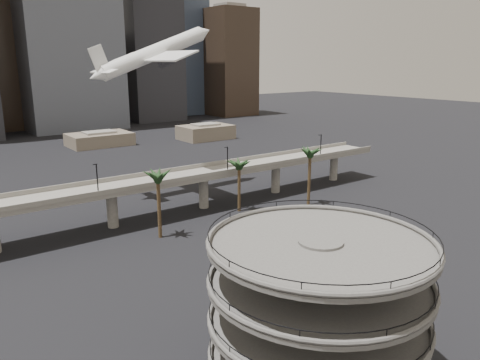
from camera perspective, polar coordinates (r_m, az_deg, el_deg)
ground at (r=64.55m, az=14.82°, el=-17.00°), size 700.00×700.00×0.00m
parking_ramp at (r=48.75m, az=9.49°, el=-14.32°), size 22.20×22.20×17.35m
overpass at (r=101.98m, az=-9.71°, el=-0.51°), size 130.00×9.30×14.70m
palm_trees at (r=99.68m, az=0.13°, el=1.77°), size 42.40×10.40×14.00m
low_buildings at (r=185.23m, az=-20.28°, el=4.02°), size 135.00×27.50×6.80m
skyline at (r=257.70m, az=-24.50°, el=16.73°), size 269.00×86.00×135.33m
airborne_jet at (r=118.39m, az=-10.45°, el=14.94°), size 34.56×30.97×15.02m
car_a at (r=77.17m, az=7.97°, el=-10.57°), size 4.79×2.82×1.53m
car_b at (r=90.54m, az=10.04°, el=-6.89°), size 4.20×2.11×1.32m
car_c at (r=88.48m, az=18.65°, el=-7.94°), size 5.15×3.44×1.39m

